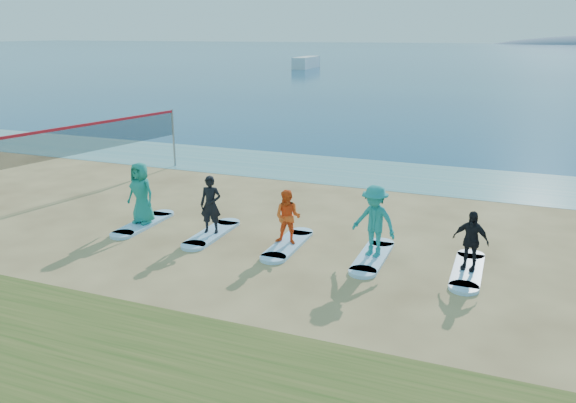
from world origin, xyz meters
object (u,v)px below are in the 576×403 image
at_px(surfboard_0, 143,224).
at_px(surfboard_3, 373,257).
at_px(student_0, 141,193).
at_px(surfboard_2, 288,245).
at_px(boat_offshore_a, 306,68).
at_px(surfboard_4, 468,271).
at_px(student_3, 374,221).
at_px(student_4, 471,240).
at_px(volleyball_net, 86,139).
at_px(student_1, 211,205).
at_px(surfboard_1, 212,234).
at_px(student_2, 288,217).

bearing_deg(surfboard_0, surfboard_3, 0.00).
xyz_separation_m(student_0, surfboard_2, (4.79, 0.00, -0.99)).
distance_m(boat_offshore_a, student_0, 78.82).
distance_m(student_0, surfboard_4, 9.63).
distance_m(boat_offshore_a, student_3, 81.12).
distance_m(surfboard_3, student_4, 2.53).
bearing_deg(student_4, surfboard_2, -165.99).
bearing_deg(boat_offshore_a, volleyball_net, -79.65).
distance_m(surfboard_0, student_1, 2.56).
relative_size(surfboard_0, student_4, 1.46).
distance_m(student_1, surfboard_2, 2.56).
relative_size(student_0, student_1, 1.12).
bearing_deg(surfboard_2, surfboard_0, 180.00).
relative_size(surfboard_1, student_3, 1.16).
bearing_deg(student_1, volleyball_net, 146.74).
height_order(boat_offshore_a, student_4, student_4).
height_order(student_0, student_3, student_3).
height_order(surfboard_3, surfboard_4, same).
height_order(student_2, student_4, student_2).
distance_m(surfboard_2, surfboard_3, 2.40).
bearing_deg(student_0, student_1, 6.94).
bearing_deg(student_1, surfboard_0, 169.32).
bearing_deg(surfboard_2, student_2, 0.00).
relative_size(student_1, student_3, 0.89).
xyz_separation_m(surfboard_0, surfboard_2, (4.79, 0.00, 0.00)).
height_order(boat_offshore_a, student_1, student_1).
distance_m(volleyball_net, student_1, 7.43).
height_order(student_1, student_2, student_1).
xyz_separation_m(student_2, surfboard_3, (2.40, 0.00, -0.80)).
distance_m(volleyball_net, surfboard_1, 7.59).
bearing_deg(surfboard_4, student_1, 180.00).
xyz_separation_m(surfboard_1, student_1, (0.00, 0.00, 0.89)).
bearing_deg(surfboard_3, surfboard_1, 180.00).
relative_size(student_2, surfboard_3, 0.69).
distance_m(student_3, surfboard_4, 2.59).
distance_m(student_0, surfboard_3, 7.26).
xyz_separation_m(volleyball_net, surfboard_4, (13.99, -2.83, -1.86)).
bearing_deg(student_3, surfboard_1, -163.37).
relative_size(student_3, surfboard_4, 0.86).
bearing_deg(surfboard_1, student_1, 0.00).
relative_size(student_1, student_2, 1.11).
bearing_deg(student_3, boat_offshore_a, 127.77).
height_order(student_0, student_4, student_0).
relative_size(volleyball_net, surfboard_1, 4.05).
distance_m(surfboard_0, student_3, 7.26).
relative_size(surfboard_0, surfboard_3, 1.00).
relative_size(surfboard_1, surfboard_4, 1.00).
xyz_separation_m(surfboard_2, student_2, (0.00, 0.00, 0.80)).
xyz_separation_m(student_2, student_3, (2.40, 0.00, 0.19)).
height_order(student_1, surfboard_2, student_1).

